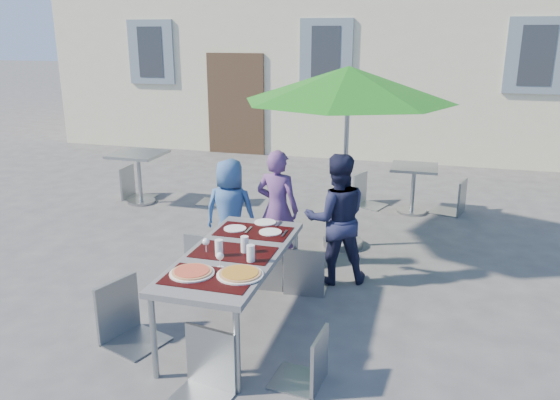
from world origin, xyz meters
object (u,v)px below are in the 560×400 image
(chair_1, at_px, (265,236))
(bg_chair_r_0, at_px, (217,169))
(pizza_near_left, at_px, (192,272))
(chair_2, at_px, (306,242))
(chair_0, at_px, (205,228))
(chair_4, at_px, (309,327))
(child_2, at_px, (336,219))
(child_1, at_px, (277,209))
(cafe_table_0, at_px, (139,167))
(child_0, at_px, (230,212))
(pizza_near_right, at_px, (240,274))
(cafe_table_1, at_px, (413,182))
(patio_umbrella, at_px, (348,85))
(bg_chair_l_0, at_px, (132,163))
(bg_chair_r_1, at_px, (457,176))
(chair_3, at_px, (123,277))
(dining_table, at_px, (234,258))
(bg_chair_l_1, at_px, (367,171))
(chair_5, at_px, (202,328))

(chair_1, height_order, bg_chair_r_0, chair_1)
(pizza_near_left, bearing_deg, chair_2, 67.28)
(chair_0, xyz_separation_m, chair_4, (1.54, -1.63, -0.07))
(child_2, relative_size, chair_4, 1.67)
(child_1, height_order, chair_0, child_1)
(pizza_near_left, bearing_deg, cafe_table_0, 125.05)
(chair_1, relative_size, bg_chair_r_0, 1.00)
(chair_2, height_order, chair_4, chair_2)
(child_0, height_order, chair_1, child_0)
(pizza_near_right, height_order, cafe_table_1, pizza_near_right)
(patio_umbrella, relative_size, cafe_table_0, 3.10)
(bg_chair_r_0, bearing_deg, pizza_near_right, -65.43)
(chair_0, relative_size, bg_chair_l_0, 0.95)
(child_0, xyz_separation_m, bg_chair_r_1, (2.56, 2.65, -0.04))
(chair_3, relative_size, bg_chair_r_1, 1.04)
(child_2, relative_size, bg_chair_l_0, 1.41)
(chair_0, bearing_deg, chair_1, -6.94)
(dining_table, height_order, chair_4, chair_4)
(chair_4, bearing_deg, pizza_near_right, 163.71)
(pizza_near_right, distance_m, bg_chair_l_0, 5.12)
(pizza_near_left, height_order, chair_4, chair_4)
(cafe_table_0, relative_size, bg_chair_l_1, 0.85)
(child_2, bearing_deg, bg_chair_r_0, -64.82)
(chair_3, distance_m, cafe_table_1, 4.90)
(chair_2, height_order, chair_5, chair_5)
(chair_3, distance_m, chair_5, 1.11)
(bg_chair_l_0, bearing_deg, bg_chair_l_1, 9.85)
(child_2, bearing_deg, child_0, -26.62)
(chair_0, relative_size, chair_5, 0.98)
(chair_5, bearing_deg, child_1, 93.40)
(patio_umbrella, xyz_separation_m, cafe_table_0, (-3.41, 0.97, -1.43))
(chair_1, bearing_deg, patio_umbrella, 65.94)
(pizza_near_right, height_order, child_0, child_0)
(chair_4, relative_size, patio_umbrella, 0.34)
(chair_2, height_order, cafe_table_0, chair_2)
(chair_5, distance_m, patio_umbrella, 3.60)
(child_0, height_order, bg_chair_l_0, child_0)
(chair_0, xyz_separation_m, cafe_table_1, (2.09, 2.92, -0.07))
(chair_3, bearing_deg, bg_chair_r_1, 57.80)
(child_1, xyz_separation_m, child_2, (0.71, -0.21, 0.02))
(chair_3, relative_size, bg_chair_l_1, 1.07)
(chair_5, height_order, cafe_table_1, chair_5)
(dining_table, relative_size, chair_3, 1.82)
(dining_table, xyz_separation_m, cafe_table_1, (1.37, 3.93, -0.22))
(pizza_near_right, height_order, patio_umbrella, patio_umbrella)
(child_2, height_order, chair_0, child_2)
(child_2, bearing_deg, chair_5, 56.02)
(chair_1, height_order, bg_chair_l_1, chair_1)
(child_1, xyz_separation_m, cafe_table_0, (-2.78, 1.77, -0.10))
(bg_chair_l_1, bearing_deg, chair_2, -93.73)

